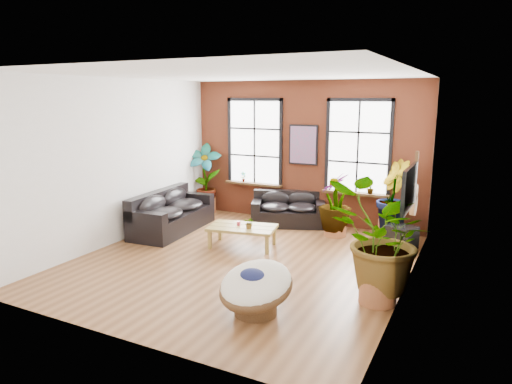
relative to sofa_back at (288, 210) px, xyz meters
The scene contains 19 objects.
room 3.00m from the sofa_back, 85.48° to the right, with size 6.04×6.54×3.54m.
sofa_back is the anchor object (origin of this frame).
sofa_left 2.87m from the sofa_back, 142.87° to the right, with size 1.17×2.42×0.93m.
coffee_table 2.04m from the sofa_back, 95.48° to the right, with size 1.51×1.04×0.53m.
papasan_chair 4.84m from the sofa_back, 72.90° to the right, with size 1.28×1.29×0.81m.
poster 1.64m from the sofa_back, 61.25° to the left, with size 0.74×0.06×0.98m.
tv_wall_unit 4.01m from the sofa_back, 35.04° to the right, with size 0.13×1.86×1.20m.
media_box 2.87m from the sofa_back, 12.30° to the right, with size 0.71×0.65×0.48m.
pot_back_left 2.51m from the sofa_back, behind, with size 0.75×0.75×0.42m.
pot_back_right 2.47m from the sofa_back, ahead, with size 0.61×0.61×0.39m.
pot_right_wall 4.53m from the sofa_back, 49.71° to the right, with size 0.75×0.75×0.42m.
pot_mid 1.39m from the sofa_back, 16.74° to the right, with size 0.50×0.50×0.37m.
floor_plant_back_left 2.58m from the sofa_back, behind, with size 0.91×0.62×1.73m, color #2D4E14.
floor_plant_back_right 2.54m from the sofa_back, ahead, with size 0.88×0.71×1.60m, color #2D4E14.
floor_plant_right_wall 4.55m from the sofa_back, 49.47° to the right, with size 1.52×1.32×1.69m, color #2D4E14.
floor_plant_mid 1.43m from the sofa_back, 17.58° to the right, with size 0.73×0.73×1.30m, color #2D4E14.
table_plant 2.13m from the sofa_back, 89.52° to the right, with size 0.22×0.19×0.25m, color #2D4E14.
sill_plant_left 1.62m from the sofa_back, 167.07° to the left, with size 0.14×0.10×0.27m, color #2D4E14.
sill_plant_right 2.05m from the sofa_back, ahead, with size 0.15×0.15×0.27m, color #2D4E14.
Camera 1 is at (3.99, -7.32, 3.11)m, focal length 32.00 mm.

